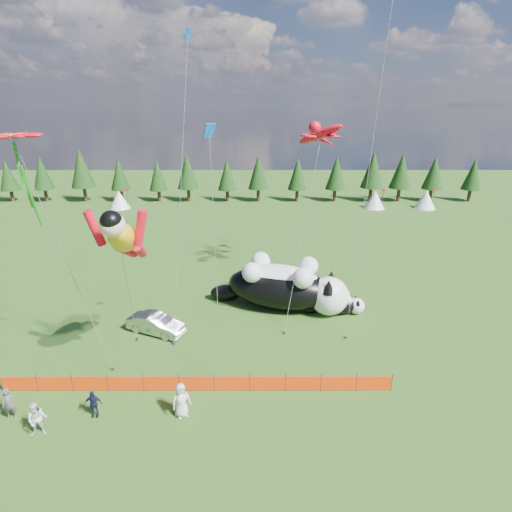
# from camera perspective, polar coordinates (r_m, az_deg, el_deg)

# --- Properties ---
(ground) EXTENTS (160.00, 160.00, 0.00)m
(ground) POSITION_cam_1_polar(r_m,az_deg,el_deg) (26.50, -7.50, -14.42)
(ground) COLOR #0D380A
(ground) RESTS_ON ground
(safety_fence) EXTENTS (22.06, 0.06, 1.10)m
(safety_fence) POSITION_cam_1_polar(r_m,az_deg,el_deg) (23.82, -8.47, -17.56)
(safety_fence) COLOR #262626
(safety_fence) RESTS_ON ground
(tree_line) EXTENTS (90.00, 4.00, 8.00)m
(tree_line) POSITION_cam_1_polar(r_m,az_deg,el_deg) (67.49, -2.94, 11.14)
(tree_line) COLOR black
(tree_line) RESTS_ON ground
(festival_tents) EXTENTS (50.00, 3.20, 2.80)m
(festival_tents) POSITION_cam_1_polar(r_m,az_deg,el_deg) (63.47, 6.95, 8.01)
(festival_tents) COLOR white
(festival_tents) RESTS_ON ground
(cat_large) EXTENTS (11.00, 6.10, 4.05)m
(cat_large) POSITION_cam_1_polar(r_m,az_deg,el_deg) (31.49, 4.20, -4.24)
(cat_large) COLOR black
(cat_large) RESTS_ON ground
(cat_small) EXTENTS (4.73, 1.71, 1.71)m
(cat_small) POSITION_cam_1_polar(r_m,az_deg,el_deg) (31.70, 11.59, -6.69)
(cat_small) COLOR black
(cat_small) RESTS_ON ground
(car) EXTENTS (4.42, 2.97, 1.38)m
(car) POSITION_cam_1_polar(r_m,az_deg,el_deg) (29.49, -14.12, -9.40)
(car) COLOR #ABABAF
(car) RESTS_ON ground
(spectator_a) EXTENTS (0.75, 0.60, 1.80)m
(spectator_a) POSITION_cam_1_polar(r_m,az_deg,el_deg) (25.10, -31.82, -17.53)
(spectator_a) COLOR #4F4F54
(spectator_a) RESTS_ON ground
(spectator_b) EXTENTS (1.02, 0.75, 1.88)m
(spectator_b) POSITION_cam_1_polar(r_m,az_deg,el_deg) (23.39, -28.78, -19.78)
(spectator_b) COLOR silver
(spectator_b) RESTS_ON ground
(spectator_c) EXTENTS (0.93, 0.51, 1.55)m
(spectator_c) POSITION_cam_1_polar(r_m,az_deg,el_deg) (23.46, -22.23, -18.96)
(spectator_c) COLOR #121732
(spectator_c) RESTS_ON ground
(spectator_e) EXTENTS (1.14, 1.00, 1.96)m
(spectator_e) POSITION_cam_1_polar(r_m,az_deg,el_deg) (22.12, -10.63, -19.60)
(spectator_e) COLOR silver
(spectator_e) RESTS_ON ground
(superhero_kite) EXTENTS (5.49, 6.42, 11.10)m
(superhero_kite) POSITION_cam_1_polar(r_m,az_deg,el_deg) (22.46, -18.45, 2.45)
(superhero_kite) COLOR #FFA70D
(superhero_kite) RESTS_ON ground
(gecko_kite) EXTENTS (6.76, 13.04, 16.29)m
(gecko_kite) POSITION_cam_1_polar(r_m,az_deg,el_deg) (34.53, 9.13, 16.77)
(gecko_kite) COLOR red
(gecko_kite) RESTS_ON ground
(flower_kite) EXTENTS (5.90, 3.72, 14.18)m
(flower_kite) POSITION_cam_1_polar(r_m,az_deg,el_deg) (25.21, -31.37, 14.08)
(flower_kite) COLOR red
(flower_kite) RESTS_ON ground
(diamond_kite_a) EXTENTS (1.56, 6.28, 20.46)m
(diamond_kite_a) POSITION_cam_1_polar(r_m,az_deg,el_deg) (29.03, -9.83, 26.52)
(diamond_kite_a) COLOR blue
(diamond_kite_a) RESTS_ON ground
(diamond_kite_c) EXTENTS (1.00, 3.26, 14.73)m
(diamond_kite_c) POSITION_cam_1_polar(r_m,az_deg,el_deg) (22.17, -6.61, 16.03)
(diamond_kite_c) COLOR blue
(diamond_kite_c) RESTS_ON ground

